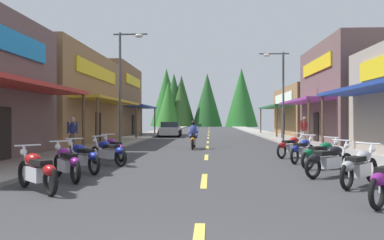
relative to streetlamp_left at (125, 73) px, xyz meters
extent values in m
cube|color=#38383A|center=(4.96, 13.80, -4.44)|extent=(9.69, 97.35, 0.10)
cube|color=gray|center=(-1.24, 13.80, -4.33)|extent=(2.71, 97.35, 0.12)
cube|color=#9E9991|center=(11.16, 13.80, -4.33)|extent=(2.71, 97.35, 0.12)
cube|color=#E0C64C|center=(4.96, -12.50, -4.38)|extent=(0.16, 2.40, 0.01)
cube|color=#E0C64C|center=(4.96, -6.26, -4.38)|extent=(0.16, 2.40, 0.01)
cube|color=#E0C64C|center=(4.96, -0.53, -4.38)|extent=(0.16, 2.40, 0.01)
cube|color=#E0C64C|center=(4.96, 4.56, -4.38)|extent=(0.16, 2.40, 0.01)
cube|color=#E0C64C|center=(4.96, 10.77, -4.38)|extent=(0.16, 2.40, 0.01)
cube|color=#E0C64C|center=(4.96, 16.59, -4.38)|extent=(0.16, 2.40, 0.01)
cube|color=#E0C64C|center=(4.96, 23.24, -4.38)|extent=(0.16, 2.40, 0.01)
cube|color=#E0C64C|center=(4.96, 28.67, -4.38)|extent=(0.16, 2.40, 0.01)
cube|color=#E0C64C|center=(4.96, 34.45, -4.38)|extent=(0.16, 2.40, 0.01)
cube|color=#E0C64C|center=(4.96, 41.26, -4.38)|extent=(0.16, 2.40, 0.01)
cube|color=#E0C64C|center=(4.96, 48.17, -4.38)|extent=(0.16, 2.40, 0.01)
cube|color=#E0C64C|center=(4.96, 54.22, -4.38)|extent=(0.16, 2.40, 0.01)
cube|color=#B72D28|center=(-1.69, -8.88, -1.49)|extent=(1.80, 9.11, 0.16)
cylinder|color=brown|center=(-0.99, -4.53, -2.98)|extent=(0.14, 0.14, 2.82)
cube|color=#197FCC|center=(-2.53, -8.88, 0.25)|extent=(0.10, 7.08, 0.90)
cube|color=black|center=(-2.55, -8.88, -3.34)|extent=(0.08, 1.10, 2.10)
cube|color=olive|center=(-6.86, 3.18, -1.27)|extent=(8.54, 12.47, 6.24)
cube|color=gold|center=(-1.69, 3.18, -1.49)|extent=(1.80, 11.22, 0.16)
cylinder|color=brown|center=(-0.99, -2.23, -2.98)|extent=(0.14, 0.14, 2.82)
cylinder|color=brown|center=(-0.99, 8.59, -2.98)|extent=(0.14, 0.14, 2.82)
cube|color=yellow|center=(-2.53, 3.18, 0.48)|extent=(0.10, 8.73, 0.90)
cube|color=black|center=(-2.55, 3.18, -3.34)|extent=(0.08, 1.10, 2.10)
cube|color=brown|center=(-6.08, 15.09, -0.89)|extent=(6.98, 9.62, 6.99)
cube|color=navy|center=(-1.69, 15.09, -1.49)|extent=(1.80, 8.66, 0.16)
cylinder|color=brown|center=(-0.99, 10.96, -2.98)|extent=(0.14, 0.14, 2.82)
cylinder|color=brown|center=(-0.99, 19.22, -2.98)|extent=(0.14, 0.14, 2.82)
cube|color=yellow|center=(-2.53, 15.09, 1.06)|extent=(0.10, 6.73, 0.90)
cube|color=black|center=(-2.55, 15.09, -3.34)|extent=(0.08, 1.10, 2.10)
cube|color=navy|center=(11.61, -7.80, -1.49)|extent=(1.80, 10.51, 0.16)
cylinder|color=brown|center=(10.91, -2.74, -2.98)|extent=(0.14, 0.14, 2.82)
cube|color=brown|center=(16.60, 4.15, -0.97)|extent=(8.17, 9.63, 6.83)
cube|color=#8C338C|center=(11.61, 4.15, -1.49)|extent=(1.80, 8.67, 0.16)
cylinder|color=brown|center=(10.91, 0.01, -2.98)|extent=(0.14, 0.14, 2.82)
cylinder|color=brown|center=(10.91, 8.29, -2.98)|extent=(0.14, 0.14, 2.82)
cube|color=yellow|center=(12.45, 4.15, 0.94)|extent=(0.10, 6.74, 0.90)
cube|color=black|center=(12.47, 4.15, -3.34)|extent=(0.08, 1.10, 2.10)
cube|color=olive|center=(16.60, 15.99, -1.97)|extent=(8.17, 12.03, 4.84)
cube|color=#236033|center=(11.61, 15.99, -1.49)|extent=(1.80, 10.83, 0.16)
cylinder|color=brown|center=(10.91, 10.78, -2.98)|extent=(0.14, 0.14, 2.82)
cylinder|color=brown|center=(10.91, 21.21, -2.98)|extent=(0.14, 0.14, 2.82)
cube|color=white|center=(12.45, 15.99, -0.61)|extent=(0.10, 8.42, 0.90)
cube|color=black|center=(12.47, 15.99, -3.34)|extent=(0.08, 1.10, 2.10)
cylinder|color=#474C51|center=(-0.29, 0.00, -0.97)|extent=(0.14, 0.14, 6.84)
cylinder|color=#474C51|center=(0.34, 0.00, 2.35)|extent=(2.06, 0.10, 0.10)
ellipsoid|color=silver|center=(0.87, 0.00, 2.25)|extent=(0.50, 0.30, 0.24)
cylinder|color=#474C51|center=(10.21, 4.08, -1.24)|extent=(0.14, 0.14, 6.30)
cylinder|color=#474C51|center=(9.58, 4.08, 1.82)|extent=(2.06, 0.10, 0.10)
ellipsoid|color=silver|center=(9.05, 4.08, 1.72)|extent=(0.50, 0.30, 0.24)
torus|color=black|center=(8.11, -15.64, -4.07)|extent=(0.52, 0.52, 0.64)
ellipsoid|color=#721972|center=(8.14, -15.60, -3.84)|extent=(0.48, 0.48, 0.24)
torus|color=black|center=(9.28, -12.59, -4.07)|extent=(0.51, 0.54, 0.64)
torus|color=black|center=(8.26, -13.69, -4.07)|extent=(0.51, 0.54, 0.64)
cube|color=silver|center=(8.77, -13.14, -3.99)|extent=(0.68, 0.70, 0.32)
ellipsoid|color=#99999E|center=(8.90, -13.00, -3.67)|extent=(0.61, 0.63, 0.28)
cube|color=black|center=(8.60, -13.33, -3.71)|extent=(0.61, 0.63, 0.12)
ellipsoid|color=#99999E|center=(8.29, -13.66, -3.84)|extent=(0.47, 0.49, 0.24)
cylinder|color=silver|center=(9.19, -12.69, -3.74)|extent=(0.30, 0.31, 0.71)
cylinder|color=silver|center=(9.11, -12.77, -3.37)|extent=(0.47, 0.44, 0.04)
sphere|color=white|center=(9.30, -12.57, -3.54)|extent=(0.16, 0.16, 0.16)
torus|color=black|center=(9.14, -11.16, -4.07)|extent=(0.57, 0.46, 0.64)
torus|color=black|center=(7.93, -12.05, -4.07)|extent=(0.57, 0.46, 0.64)
cube|color=silver|center=(8.53, -11.61, -3.99)|extent=(0.73, 0.64, 0.32)
ellipsoid|color=black|center=(8.69, -11.49, -3.67)|extent=(0.64, 0.59, 0.28)
cube|color=black|center=(8.33, -11.76, -3.71)|extent=(0.65, 0.58, 0.12)
ellipsoid|color=black|center=(7.97, -12.02, -3.84)|extent=(0.50, 0.45, 0.24)
cylinder|color=silver|center=(9.03, -11.24, -3.74)|extent=(0.33, 0.27, 0.71)
cylinder|color=silver|center=(8.94, -11.31, -3.37)|extent=(0.39, 0.51, 0.04)
sphere|color=white|center=(9.16, -11.14, -3.54)|extent=(0.16, 0.16, 0.16)
torus|color=black|center=(9.43, -9.32, -4.07)|extent=(0.57, 0.47, 0.64)
torus|color=black|center=(8.25, -10.25, -4.07)|extent=(0.57, 0.47, 0.64)
cube|color=silver|center=(8.84, -9.78, -3.99)|extent=(0.72, 0.65, 0.32)
ellipsoid|color=#0C5933|center=(9.00, -9.66, -3.67)|extent=(0.64, 0.60, 0.28)
cube|color=black|center=(8.64, -9.94, -3.71)|extent=(0.65, 0.59, 0.12)
ellipsoid|color=#0C5933|center=(8.29, -10.21, -3.84)|extent=(0.49, 0.46, 0.24)
cylinder|color=silver|center=(9.33, -9.40, -3.74)|extent=(0.33, 0.28, 0.71)
cylinder|color=silver|center=(9.23, -9.48, -3.37)|extent=(0.40, 0.50, 0.04)
sphere|color=white|center=(9.45, -9.30, -3.54)|extent=(0.16, 0.16, 0.16)
torus|color=black|center=(9.07, -7.41, -4.07)|extent=(0.46, 0.58, 0.64)
torus|color=black|center=(8.19, -8.62, -4.07)|extent=(0.46, 0.58, 0.64)
cube|color=silver|center=(8.63, -8.01, -3.99)|extent=(0.64, 0.73, 0.32)
ellipsoid|color=navy|center=(8.75, -7.85, -3.67)|extent=(0.59, 0.64, 0.28)
cube|color=black|center=(8.48, -8.22, -3.71)|extent=(0.58, 0.65, 0.12)
ellipsoid|color=navy|center=(8.22, -8.58, -3.84)|extent=(0.45, 0.50, 0.24)
cylinder|color=silver|center=(9.00, -7.51, -3.74)|extent=(0.27, 0.34, 0.71)
cylinder|color=silver|center=(8.92, -7.61, -3.37)|extent=(0.51, 0.39, 0.04)
sphere|color=white|center=(9.09, -7.38, -3.54)|extent=(0.16, 0.16, 0.16)
torus|color=black|center=(9.14, -5.58, -4.07)|extent=(0.52, 0.53, 0.64)
torus|color=black|center=(8.09, -6.65, -4.07)|extent=(0.52, 0.53, 0.64)
cube|color=silver|center=(8.61, -6.12, -3.99)|extent=(0.69, 0.70, 0.32)
ellipsoid|color=#A51414|center=(8.75, -5.98, -3.67)|extent=(0.62, 0.62, 0.28)
cube|color=black|center=(8.44, -6.30, -3.71)|extent=(0.62, 0.62, 0.12)
ellipsoid|color=#A51414|center=(8.12, -6.62, -3.84)|extent=(0.48, 0.48, 0.24)
cylinder|color=silver|center=(9.05, -5.68, -3.74)|extent=(0.30, 0.31, 0.71)
cylinder|color=silver|center=(8.96, -5.76, -3.37)|extent=(0.46, 0.45, 0.04)
sphere|color=white|center=(9.16, -5.56, -3.54)|extent=(0.16, 0.16, 0.16)
torus|color=black|center=(0.66, -13.69, -4.07)|extent=(0.53, 0.51, 0.64)
torus|color=black|center=(1.75, -14.73, -4.07)|extent=(0.53, 0.51, 0.64)
cube|color=silver|center=(1.20, -14.21, -3.99)|extent=(0.70, 0.69, 0.32)
ellipsoid|color=#A51414|center=(1.06, -14.07, -3.67)|extent=(0.63, 0.62, 0.28)
cube|color=black|center=(1.38, -14.38, -3.71)|extent=(0.63, 0.62, 0.12)
ellipsoid|color=#A51414|center=(1.71, -14.69, -3.84)|extent=(0.48, 0.48, 0.24)
cylinder|color=silver|center=(0.76, -13.78, -3.74)|extent=(0.31, 0.30, 0.71)
cylinder|color=silver|center=(0.84, -13.86, -3.37)|extent=(0.44, 0.46, 0.04)
sphere|color=white|center=(0.64, -13.67, -3.54)|extent=(0.16, 0.16, 0.16)
torus|color=black|center=(0.80, -11.99, -4.07)|extent=(0.47, 0.57, 0.64)
torus|color=black|center=(1.72, -13.17, -4.07)|extent=(0.47, 0.57, 0.64)
cube|color=silver|center=(1.26, -12.58, -3.99)|extent=(0.65, 0.72, 0.32)
ellipsoid|color=#721972|center=(1.14, -12.42, -3.67)|extent=(0.60, 0.64, 0.28)
cube|color=black|center=(1.42, -12.78, -3.71)|extent=(0.59, 0.64, 0.12)
ellipsoid|color=#721972|center=(1.69, -13.13, -3.84)|extent=(0.46, 0.49, 0.24)
cylinder|color=silver|center=(0.88, -12.09, -3.74)|extent=(0.28, 0.33, 0.71)
cylinder|color=silver|center=(0.95, -12.19, -3.37)|extent=(0.50, 0.40, 0.04)
sphere|color=white|center=(0.78, -11.97, -3.54)|extent=(0.16, 0.16, 0.16)
torus|color=black|center=(0.65, -10.60, -4.07)|extent=(0.53, 0.52, 0.64)
torus|color=black|center=(1.73, -11.64, -4.07)|extent=(0.53, 0.52, 0.64)
cube|color=silver|center=(1.19, -11.12, -3.99)|extent=(0.70, 0.69, 0.32)
ellipsoid|color=navy|center=(1.04, -10.98, -3.67)|extent=(0.62, 0.62, 0.28)
cube|color=black|center=(1.37, -11.30, -3.71)|extent=(0.63, 0.62, 0.12)
ellipsoid|color=navy|center=(1.69, -11.61, -3.84)|extent=(0.48, 0.48, 0.24)
cylinder|color=silver|center=(0.74, -10.69, -3.74)|extent=(0.31, 0.30, 0.71)
cylinder|color=silver|center=(0.83, -10.77, -3.37)|extent=(0.45, 0.46, 0.04)
sphere|color=white|center=(0.63, -10.58, -3.54)|extent=(0.16, 0.16, 0.16)
torus|color=black|center=(0.87, -8.72, -4.07)|extent=(0.56, 0.48, 0.64)
torus|color=black|center=(2.04, -9.66, -4.07)|extent=(0.56, 0.48, 0.64)
cube|color=silver|center=(1.46, -9.19, -3.99)|extent=(0.72, 0.66, 0.32)
ellipsoid|color=navy|center=(1.30, -9.07, -3.67)|extent=(0.64, 0.60, 0.28)
cube|color=black|center=(1.65, -9.35, -3.71)|extent=(0.64, 0.60, 0.12)
ellipsoid|color=navy|center=(2.00, -9.63, -3.84)|extent=(0.49, 0.46, 0.24)
cylinder|color=silver|center=(0.97, -8.80, -3.74)|extent=(0.33, 0.28, 0.71)
cylinder|color=silver|center=(1.07, -8.88, -3.37)|extent=(0.41, 0.49, 0.04)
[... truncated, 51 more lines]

